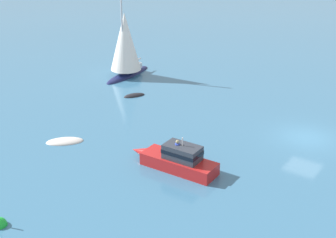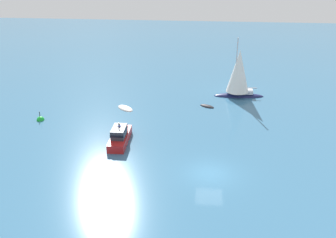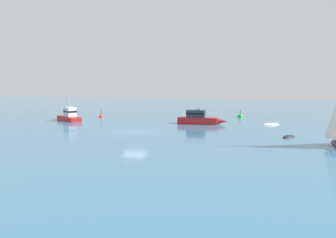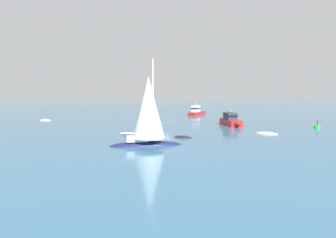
{
  "view_description": "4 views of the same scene",
  "coord_description": "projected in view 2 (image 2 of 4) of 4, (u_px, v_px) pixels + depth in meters",
  "views": [
    {
      "loc": [
        9.97,
        -32.61,
        15.62
      ],
      "look_at": [
        -9.52,
        -4.29,
        0.7
      ],
      "focal_mm": 52.04,
      "sensor_mm": 36.0,
      "label": 1
    },
    {
      "loc": [
        29.26,
        -0.91,
        18.34
      ],
      "look_at": [
        -9.62,
        -4.77,
        0.88
      ],
      "focal_mm": 40.51,
      "sensor_mm": 36.0,
      "label": 2
    },
    {
      "loc": [
        -13.89,
        36.99,
        5.48
      ],
      "look_at": [
        -3.05,
        -2.47,
        1.25
      ],
      "focal_mm": 39.11,
      "sensor_mm": 36.0,
      "label": 3
    },
    {
      "loc": [
        -50.35,
        6.02,
        5.41
      ],
      "look_at": [
        -9.82,
        0.43,
        1.47
      ],
      "focal_mm": 34.93,
      "sensor_mm": 36.0,
      "label": 4
    }
  ],
  "objects": [
    {
      "name": "rib",
      "position": [
        207.0,
        107.0,
        48.49
      ],
      "size": [
        1.71,
        2.14,
        0.47
      ],
      "rotation": [
        0.0,
        0.0,
        4.19
      ],
      "color": "black",
      "rests_on": "ground"
    },
    {
      "name": "cabin_cruiser",
      "position": [
        120.0,
        135.0,
        39.37
      ],
      "size": [
        6.33,
        1.79,
        2.36
      ],
      "rotation": [
        0.0,
        0.0,
        3.16
      ],
      "color": "#B21E1E",
      "rests_on": "ground"
    },
    {
      "name": "mooring_buoy",
      "position": [
        41.0,
        120.0,
        44.66
      ],
      "size": [
        0.89,
        0.89,
        1.53
      ],
      "color": "green",
      "rests_on": "ground"
    },
    {
      "name": "yacht",
      "position": [
        239.0,
        75.0,
        50.7
      ],
      "size": [
        3.19,
        6.82,
        8.46
      ],
      "rotation": [
        0.0,
        0.0,
        4.76
      ],
      "color": "#191E4C",
      "rests_on": "ground"
    },
    {
      "name": "ground_plane",
      "position": [
        210.0,
        173.0,
        33.98
      ],
      "size": [
        160.0,
        160.0,
        0.0
      ],
      "primitive_type": "plane",
      "color": "teal"
    },
    {
      "name": "dinghy",
      "position": [
        125.0,
        109.0,
        47.91
      ],
      "size": [
        2.84,
        2.83,
        0.47
      ],
      "rotation": [
        0.0,
        0.0,
        0.78
      ],
      "color": "silver",
      "rests_on": "ground"
    }
  ]
}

